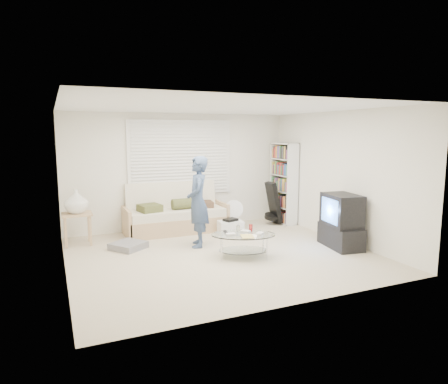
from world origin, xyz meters
name	(u,v)px	position (x,y,z in m)	size (l,w,h in m)	color
ground	(221,254)	(0.00, 0.00, 0.00)	(5.00, 5.00, 0.00)	#B4A68C
room_shell	(210,159)	(0.00, 0.48, 1.63)	(5.02, 4.52, 2.51)	white
window_blinds	(181,158)	(0.00, 2.20, 1.55)	(2.32, 0.08, 1.62)	silver
futon_sofa	(176,216)	(-0.24, 1.87, 0.34)	(2.13, 0.86, 1.04)	tan
grey_floor_pillow	(128,246)	(-1.41, 0.97, 0.06)	(0.53, 0.53, 0.12)	slate
side_table	(76,204)	(-2.22, 1.62, 0.78)	(0.53, 0.43, 1.06)	tan
bookshelf	(283,183)	(2.32, 1.72, 0.93)	(0.29, 0.78, 1.86)	white
guitar_case	(273,206)	(2.01, 1.64, 0.43)	(0.36, 0.36, 0.96)	black
floor_fan	(233,212)	(0.95, 1.53, 0.38)	(0.40, 0.27, 0.66)	white
storage_bin	(230,227)	(0.71, 1.14, 0.16)	(0.53, 0.40, 0.34)	white
tv_unit	(341,222)	(2.20, -0.47, 0.48)	(0.62, 0.97, 0.98)	black
coffee_table	(243,238)	(0.29, -0.29, 0.32)	(1.25, 1.03, 0.52)	silver
standing_person	(198,202)	(-0.18, 0.65, 0.84)	(0.61, 0.40, 1.67)	#37536E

